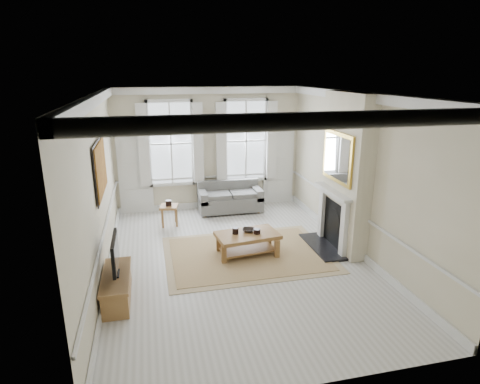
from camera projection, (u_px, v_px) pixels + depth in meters
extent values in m
plane|color=#B7B5AD|center=(237.00, 261.00, 8.36)|extent=(7.20, 7.20, 0.00)
plane|color=white|center=(237.00, 93.00, 7.38)|extent=(7.20, 7.20, 0.00)
plane|color=beige|center=(209.00, 149.00, 11.23)|extent=(5.20, 0.00, 5.20)
plane|color=beige|center=(98.00, 191.00, 7.31)|extent=(0.00, 7.20, 7.20)
plane|color=beige|center=(357.00, 175.00, 8.44)|extent=(0.00, 7.20, 7.20)
cube|color=silver|center=(135.00, 172.00, 10.91)|extent=(0.90, 0.08, 2.30)
cube|color=silver|center=(278.00, 165.00, 11.79)|extent=(0.90, 0.08, 2.30)
cube|color=#A9731D|center=(100.00, 168.00, 7.50)|extent=(0.05, 1.66, 1.06)
cube|color=beige|center=(345.00, 173.00, 8.58)|extent=(0.35, 1.70, 3.38)
cube|color=black|center=(322.00, 246.00, 8.98)|extent=(0.55, 1.50, 0.05)
cube|color=silver|center=(344.00, 232.00, 8.35)|extent=(0.10, 0.18, 1.15)
cube|color=silver|center=(322.00, 215.00, 9.37)|extent=(0.10, 0.18, 1.15)
cube|color=silver|center=(332.00, 192.00, 8.64)|extent=(0.20, 1.45, 0.06)
cube|color=black|center=(334.00, 224.00, 8.88)|extent=(0.02, 0.92, 1.00)
cube|color=gold|center=(337.00, 157.00, 8.44)|extent=(0.06, 1.26, 1.06)
cube|color=#575755|center=(230.00, 203.00, 11.24)|extent=(1.74, 0.85, 0.40)
cube|color=#575755|center=(228.00, 187.00, 11.44)|extent=(1.74, 0.20, 0.44)
cube|color=#575755|center=(203.00, 196.00, 11.00)|extent=(0.20, 0.85, 0.30)
cube|color=#575755|center=(257.00, 193.00, 11.34)|extent=(0.20, 0.85, 0.30)
cylinder|color=brown|center=(205.00, 216.00, 10.85)|extent=(0.06, 0.06, 0.08)
cylinder|color=brown|center=(253.00, 205.00, 11.75)|extent=(0.06, 0.06, 0.08)
cube|color=brown|center=(169.00, 207.00, 10.17)|extent=(0.50, 0.50, 0.06)
cube|color=brown|center=(163.00, 219.00, 10.06)|extent=(0.05, 0.05, 0.46)
cube|color=brown|center=(176.00, 218.00, 10.13)|extent=(0.05, 0.05, 0.46)
cube|color=brown|center=(163.00, 215.00, 10.36)|extent=(0.05, 0.05, 0.46)
cube|color=brown|center=(175.00, 214.00, 10.43)|extent=(0.05, 0.05, 0.46)
cube|color=#9E7E51|center=(247.00, 254.00, 8.64)|extent=(3.50, 2.60, 0.02)
cube|color=brown|center=(247.00, 235.00, 8.51)|extent=(1.39, 0.92, 0.08)
cube|color=brown|center=(225.00, 254.00, 8.21)|extent=(0.10, 0.10, 0.41)
cube|color=brown|center=(276.00, 249.00, 8.44)|extent=(0.10, 0.10, 0.41)
cube|color=brown|center=(220.00, 243.00, 8.73)|extent=(0.10, 0.10, 0.41)
cube|color=brown|center=(268.00, 238.00, 8.97)|extent=(0.10, 0.10, 0.41)
cylinder|color=black|center=(235.00, 231.00, 8.48)|extent=(0.13, 0.13, 0.13)
cylinder|color=black|center=(257.00, 231.00, 8.49)|extent=(0.14, 0.14, 0.10)
imported|color=black|center=(249.00, 230.00, 8.60)|extent=(0.35, 0.35, 0.07)
cube|color=brown|center=(117.00, 287.00, 6.89)|extent=(0.42, 1.32, 0.47)
cube|color=black|center=(117.00, 274.00, 6.82)|extent=(0.08, 0.30, 0.03)
cube|color=black|center=(115.00, 253.00, 6.71)|extent=(0.05, 0.90, 0.55)
cube|color=black|center=(117.00, 253.00, 6.71)|extent=(0.01, 0.83, 0.49)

